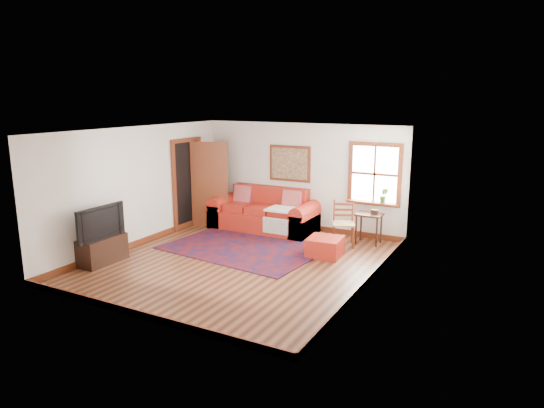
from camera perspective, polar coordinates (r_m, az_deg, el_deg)
The scene contains 13 objects.
ground at distance 9.36m, azimuth -3.74°, elevation -6.80°, with size 5.50×5.50×0.00m, color #3E1C10.
room_envelope at distance 8.96m, azimuth -3.83°, elevation 3.24°, with size 5.04×5.54×2.52m.
window at distance 10.74m, azimuth 12.08°, elevation 2.71°, with size 1.18×0.20×1.38m.
doorway at distance 11.73m, azimuth -8.36°, elevation 2.46°, with size 0.89×1.08×2.14m.
framed_artwork at distance 11.46m, azimuth 2.08°, elevation 4.78°, with size 1.05×0.07×0.85m.
persian_rug at distance 10.28m, azimuth -2.77°, elevation -4.93°, with size 3.12×2.50×0.02m, color #5A0E0C.
red_leather_sofa at distance 11.49m, azimuth -0.90°, elevation -1.39°, with size 2.52×1.04×0.99m.
red_ottoman at distance 9.68m, azimuth 6.24°, elevation -5.02°, with size 0.65×0.65×0.37m, color #A72115.
side_table at distance 10.53m, azimuth 11.35°, elevation -1.76°, with size 0.55×0.41×0.66m.
ladder_back_chair at distance 10.33m, azimuth 8.40°, elevation -2.03°, with size 0.59×0.57×0.96m.
media_cabinet at distance 9.76m, azimuth -19.31°, elevation -5.11°, with size 0.42×0.93×0.51m, color black.
television at distance 9.53m, azimuth -19.92°, elevation -2.01°, with size 1.09×0.14×0.63m, color black.
candle_hurricane at distance 9.85m, azimuth -17.79°, elevation -2.77°, with size 0.12×0.12×0.18m.
Camera 1 is at (4.70, -7.47, 3.10)m, focal length 32.00 mm.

